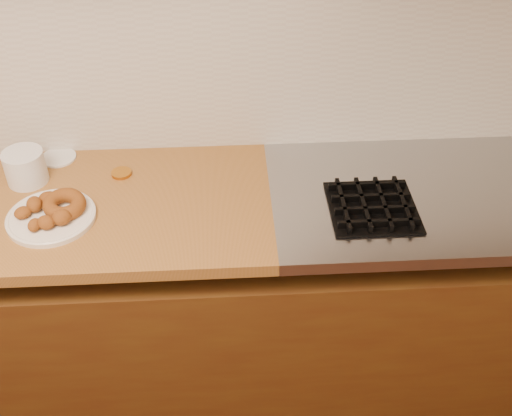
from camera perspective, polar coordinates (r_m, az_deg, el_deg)
name	(u,v)px	position (r m, az deg, el deg)	size (l,w,h in m)	color
wall_back	(97,18)	(2.04, -13.95, 16.03)	(4.00, 0.02, 2.70)	#C1B095
base_cabinet	(128,315)	(2.34, -11.34, -9.34)	(3.60, 0.60, 0.77)	#4E310F
stovetop	(477,193)	(2.13, 19.02, 1.25)	(1.30, 0.62, 0.04)	#9EA0A5
backsplash	(104,67)	(2.09, -13.36, 12.13)	(3.60, 0.02, 0.60)	beige
burner_grates	(479,201)	(2.04, 19.25, 0.56)	(0.91, 0.26, 0.03)	black
donut_plate	(51,217)	(1.97, -17.74, -0.80)	(0.26, 0.26, 0.01)	silver
ring_donut	(64,204)	(1.96, -16.68, 0.31)	(0.13, 0.13, 0.04)	brown
fried_dough_chunks	(44,212)	(1.95, -18.35, -0.31)	(0.19, 0.17, 0.05)	brown
plastic_tub	(25,167)	(2.13, -19.83, 3.44)	(0.13, 0.13, 0.11)	silver
tub_lid	(58,157)	(2.23, -17.15, 4.31)	(0.12, 0.12, 0.01)	silver
brass_jar_lid	(121,173)	(2.10, -11.88, 3.05)	(0.06, 0.06, 0.01)	#B06F20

